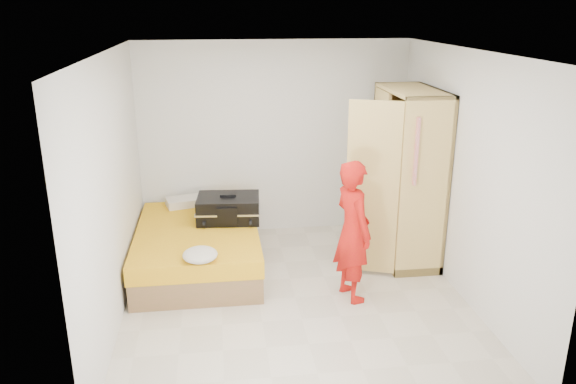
{
  "coord_description": "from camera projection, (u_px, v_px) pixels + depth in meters",
  "views": [
    {
      "loc": [
        -0.79,
        -5.35,
        3.01
      ],
      "look_at": [
        0.0,
        0.63,
        1.0
      ],
      "focal_mm": 35.0,
      "sensor_mm": 36.0,
      "label": 1
    }
  ],
  "objects": [
    {
      "name": "room",
      "position": [
        296.0,
        183.0,
        5.67
      ],
      "size": [
        4.0,
        4.02,
        2.6
      ],
      "color": "beige",
      "rests_on": "ground"
    },
    {
      "name": "bed",
      "position": [
        198.0,
        248.0,
        6.72
      ],
      "size": [
        1.42,
        2.02,
        0.5
      ],
      "color": "brown",
      "rests_on": "ground"
    },
    {
      "name": "pillow",
      "position": [
        188.0,
        201.0,
        7.41
      ],
      "size": [
        0.62,
        0.42,
        0.1
      ],
      "primitive_type": "cube",
      "rotation": [
        0.0,
        0.0,
        0.26
      ],
      "color": "silver",
      "rests_on": "bed"
    },
    {
      "name": "wardrobe",
      "position": [
        405.0,
        181.0,
        6.76
      ],
      "size": [
        1.14,
        1.2,
        2.1
      ],
      "color": "#E6C170",
      "rests_on": "ground"
    },
    {
      "name": "suitcase",
      "position": [
        228.0,
        208.0,
        6.86
      ],
      "size": [
        0.81,
        0.63,
        0.33
      ],
      "rotation": [
        0.0,
        0.0,
        -0.08
      ],
      "color": "black",
      "rests_on": "bed"
    },
    {
      "name": "person",
      "position": [
        353.0,
        231.0,
        5.87
      ],
      "size": [
        0.51,
        0.64,
        1.53
      ],
      "primitive_type": "imported",
      "rotation": [
        0.0,
        0.0,
        1.85
      ],
      "color": "red",
      "rests_on": "ground"
    },
    {
      "name": "round_cushion",
      "position": [
        200.0,
        255.0,
        5.78
      ],
      "size": [
        0.36,
        0.36,
        0.14
      ],
      "primitive_type": "ellipsoid",
      "color": "silver",
      "rests_on": "bed"
    }
  ]
}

